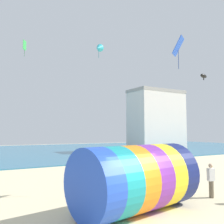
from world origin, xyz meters
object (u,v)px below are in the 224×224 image
(kite_blue_diamond, at_px, (178,47))
(kite_black_parafoil, at_px, (204,76))
(kite_green_diamond, at_px, (25,45))
(kite_cyan_delta, at_px, (99,48))
(giant_inflatable_tube, at_px, (136,178))
(kite_handler, at_px, (211,180))

(kite_blue_diamond, xyz_separation_m, kite_black_parafoil, (3.34, 1.00, -1.15))
(kite_green_diamond, distance_m, kite_cyan_delta, 11.05)
(giant_inflatable_tube, xyz_separation_m, kite_handler, (4.67, -0.10, -0.51))
(kite_blue_diamond, relative_size, kite_green_diamond, 1.16)
(kite_black_parafoil, bearing_deg, kite_green_diamond, 122.94)
(kite_handler, height_order, kite_green_diamond, kite_green_diamond)
(kite_blue_diamond, bearing_deg, kite_green_diamond, 110.85)
(giant_inflatable_tube, relative_size, kite_handler, 3.32)
(giant_inflatable_tube, height_order, kite_cyan_delta, kite_cyan_delta)
(kite_green_diamond, distance_m, kite_black_parafoil, 17.24)
(giant_inflatable_tube, height_order, kite_handler, giant_inflatable_tube)
(kite_handler, distance_m, kite_blue_diamond, 7.56)
(kite_black_parafoil, bearing_deg, kite_cyan_delta, 149.33)
(kite_green_diamond, bearing_deg, kite_handler, -68.98)
(giant_inflatable_tube, bearing_deg, kite_black_parafoil, 17.83)
(giant_inflatable_tube, relative_size, kite_black_parafoil, 6.36)
(giant_inflatable_tube, distance_m, kite_black_parafoil, 9.65)
(kite_cyan_delta, bearing_deg, kite_blue_diamond, -59.06)
(kite_handler, relative_size, kite_blue_diamond, 0.94)
(kite_cyan_delta, bearing_deg, kite_green_diamond, 105.79)
(kite_handler, bearing_deg, kite_cyan_delta, 119.04)
(kite_handler, relative_size, kite_cyan_delta, 1.69)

